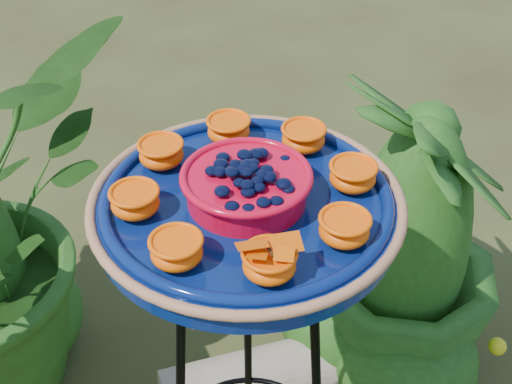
# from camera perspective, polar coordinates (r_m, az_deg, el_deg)

# --- Properties ---
(tripod_stand) EXTENTS (0.34, 0.36, 0.89)m
(tripod_stand) POSITION_cam_1_polar(r_m,az_deg,el_deg) (1.33, -0.62, -14.01)
(tripod_stand) COLOR black
(tripod_stand) RESTS_ON ground
(feeder_dish) EXTENTS (0.48, 0.48, 0.11)m
(feeder_dish) POSITION_cam_1_polar(r_m,az_deg,el_deg) (1.05, -0.76, -0.72)
(feeder_dish) COLOR #071853
(feeder_dish) RESTS_ON tripod_stand
(driftwood_log) EXTENTS (0.55, 0.28, 0.17)m
(driftwood_log) POSITION_cam_1_polar(r_m,az_deg,el_deg) (1.89, 0.64, -14.80)
(driftwood_log) COLOR tan
(driftwood_log) RESTS_ON ground
(shrub_back_right) EXTENTS (0.58, 0.58, 0.85)m
(shrub_back_right) POSITION_cam_1_polar(r_m,az_deg,el_deg) (1.78, 12.15, -4.11)
(shrub_back_right) COLOR #204512
(shrub_back_right) RESTS_ON ground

